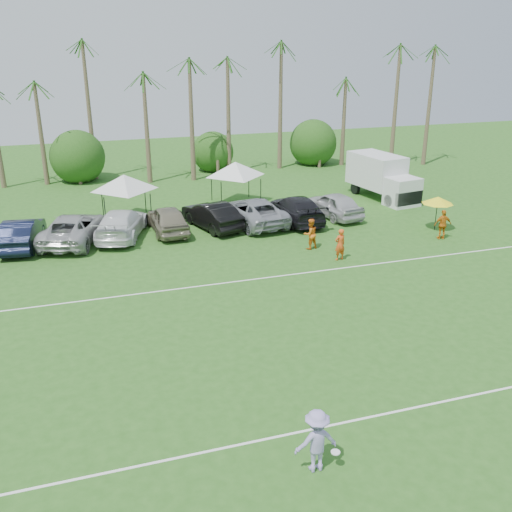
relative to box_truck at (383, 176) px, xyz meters
name	(u,v)px	position (x,y,z in m)	size (l,w,h in m)	color
ground	(341,472)	(-15.99, -26.20, -1.75)	(120.00, 120.00, 0.00)	#295B1B
field_lines	(256,340)	(-15.99, -18.20, -1.74)	(80.00, 12.10, 0.01)	white
palm_tree_3	(40,59)	(-23.99, 11.80, 8.32)	(2.40, 2.40, 11.90)	brown
palm_tree_4	(96,92)	(-19.99, 11.80, 5.73)	(2.40, 2.40, 8.90)	brown
palm_tree_5	(145,80)	(-15.99, 11.80, 6.61)	(2.40, 2.40, 9.90)	brown
palm_tree_6	(192,68)	(-11.99, 11.80, 7.47)	(2.40, 2.40, 10.90)	brown
palm_tree_7	(238,57)	(-7.99, 11.80, 8.32)	(2.40, 2.40, 11.90)	brown
palm_tree_8	(292,87)	(-2.99, 11.80, 5.73)	(2.40, 2.40, 8.90)	brown
palm_tree_9	(343,76)	(2.01, 11.80, 6.61)	(2.40, 2.40, 9.90)	brown
palm_tree_10	(392,65)	(7.01, 11.80, 7.47)	(2.40, 2.40, 10.90)	brown
palm_tree_11	(430,55)	(11.01, 11.80, 8.32)	(2.40, 2.40, 11.90)	brown
bush_tree_1	(78,161)	(-21.99, 12.80, 0.05)	(4.00, 4.00, 4.00)	brown
bush_tree_2	(215,153)	(-9.99, 12.80, 0.05)	(4.00, 4.00, 4.00)	brown
bush_tree_3	(316,147)	(0.01, 12.80, 0.05)	(4.00, 4.00, 4.00)	brown
sideline_player_a	(340,244)	(-8.79, -10.99, -0.84)	(0.66, 0.43, 1.80)	#E85119
sideline_player_b	(310,234)	(-9.66, -8.83, -0.84)	(0.88, 0.69, 1.82)	orange
sideline_player_c	(443,225)	(-1.26, -9.68, -0.82)	(1.08, 0.45, 1.84)	orange
box_truck	(383,176)	(0.00, 0.00, 0.00)	(3.37, 6.63, 3.26)	silver
canopy_tent_left	(124,175)	(-19.28, 0.19, 1.39)	(4.52, 4.52, 3.66)	black
canopy_tent_right	(235,162)	(-11.12, 1.91, 1.40)	(4.54, 4.54, 3.68)	black
market_umbrella	(438,200)	(-0.64, -8.06, 0.24)	(1.99, 1.99, 2.21)	black
frisbee_player	(316,441)	(-16.64, -25.85, -0.77)	(1.30, 0.74, 1.95)	#A294D2
parked_car_1	(22,233)	(-25.67, -3.46, -0.88)	(1.83, 5.24, 1.73)	black
parked_car_2	(73,228)	(-22.80, -3.37, -0.88)	(2.86, 6.21, 1.73)	#A5A5A5
parked_car_3	(121,223)	(-19.93, -3.27, -0.88)	(2.42, 5.95, 1.73)	white
parked_car_4	(168,219)	(-17.06, -3.27, -0.88)	(2.04, 5.06, 1.73)	gray
parked_car_5	(212,215)	(-14.19, -3.24, -0.88)	(1.83, 5.24, 1.73)	black
parked_car_6	(254,211)	(-11.32, -3.24, -0.88)	(2.86, 6.21, 1.73)	#92949A
parked_car_7	(296,209)	(-8.46, -3.56, -0.88)	(2.42, 5.95, 1.73)	black
parked_car_8	(334,205)	(-5.59, -3.36, -0.88)	(2.04, 5.06, 1.73)	#BCBCBC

